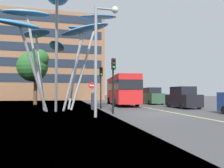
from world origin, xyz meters
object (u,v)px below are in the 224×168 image
Objects in this scene: red_bus at (122,89)px; no_entry_sign at (92,91)px; traffic_light_kerb_far at (101,79)px; street_lamp at (101,45)px; car_parked_far at (152,96)px; car_side_street at (136,96)px; leaf_sculpture at (60,32)px; pedestrian at (93,100)px; traffic_light_kerb_near at (113,74)px; car_parked_mid at (183,98)px; car_far_side at (126,95)px.

red_bus is 4.02× the size of no_entry_sign.
street_lamp is at bearing -99.66° from traffic_light_kerb_far.
car_parked_far is 7.44m from car_side_street.
leaf_sculpture is 6.69m from pedestrian.
traffic_light_kerb_near is 4.67m from pedestrian.
car_parked_far is at bearing 54.60° from street_lamp.
car_parked_far is at bearing 38.67° from pedestrian.
street_lamp is (-4.61, -11.74, 2.54)m from red_bus.
red_bus is 7.52m from pedestrian.
car_side_street is at bearing 65.78° from traffic_light_kerb_near.
car_parked_mid is 11.41m from street_lamp.
car_parked_far reaches higher than car_parked_mid.
red_bus reaches higher than car_parked_far.
no_entry_sign is at bearing 101.70° from pedestrian.
no_entry_sign reaches higher than car_far_side.
red_bus is 2.52× the size of car_parked_mid.
car_parked_mid is 0.56× the size of street_lamp.
car_parked_far is 11.37m from pedestrian.
traffic_light_kerb_near is 2.36× the size of pedestrian.
traffic_light_kerb_far is 10.43m from car_parked_far.
red_bus reaches higher than pedestrian.
no_entry_sign is (-9.34, -20.27, 0.63)m from car_far_side.
car_parked_far reaches higher than car_far_side.
leaf_sculpture is at bearing -120.44° from car_far_side.
traffic_light_kerb_near is at bearing -114.22° from car_side_street.
car_far_side reaches higher than pedestrian.
car_side_street is (0.43, 7.43, -0.01)m from car_parked_far.
car_parked_mid is 1.02× the size of car_parked_far.
car_far_side is (0.28, 20.70, 0.05)m from car_parked_mid.
traffic_light_kerb_far is 21.72m from car_far_side.
red_bus is at bearing 53.96° from pedestrian.
red_bus is 0.88× the size of leaf_sculpture.
car_far_side is (8.35, 24.74, -1.84)m from traffic_light_kerb_near.
no_entry_sign is at bearing 9.91° from leaf_sculpture.
street_lamp is at bearing -64.35° from leaf_sculpture.
traffic_light_kerb_far is 8.38m from car_parked_mid.
car_parked_far is (11.81, 7.24, -5.83)m from leaf_sculpture.
car_parked_mid is 0.99× the size of car_far_side.
traffic_light_kerb_near reaches higher than red_bus.
traffic_light_kerb_far is 2.32× the size of pedestrian.
street_lamp is at bearing -148.47° from car_parked_mid.
traffic_light_kerb_far is 6.75m from street_lamp.
red_bus is 2.50× the size of car_far_side.
traffic_light_kerb_far is at bearing -141.39° from car_parked_far.
street_lamp is (-9.55, -20.27, 3.55)m from car_side_street.
car_side_street reaches higher than car_parked_mid.
traffic_light_kerb_far reaches higher than no_entry_sign.
car_parked_far is at bearing -93.29° from car_side_street.
traffic_light_kerb_far is 1.57× the size of no_entry_sign.
leaf_sculpture is 6.70× the size of pedestrian.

